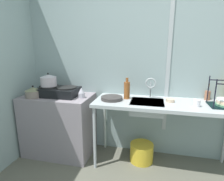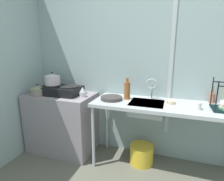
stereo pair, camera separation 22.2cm
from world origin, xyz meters
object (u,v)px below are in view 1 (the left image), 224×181
at_px(stove, 58,91).
at_px(utensil_jar, 207,95).
at_px(pot_on_left_burner, 48,80).
at_px(percolator, 81,93).
at_px(bucket_on_floor, 142,152).
at_px(small_bowl_on_drainboard, 170,100).
at_px(faucet, 151,84).
at_px(sink_basin, 147,107).
at_px(cup_by_rack, 197,103).
at_px(pot_beside_stove, 33,92).
at_px(frying_pan, 112,98).
at_px(bottle_by_sink, 127,90).

height_order(stove, utensil_jar, utensil_jar).
xyz_separation_m(pot_on_left_burner, percolator, (0.48, -0.03, -0.14)).
bearing_deg(bucket_on_floor, small_bowl_on_drainboard, 1.32).
bearing_deg(faucet, pot_on_left_burner, -173.60).
height_order(sink_basin, faucet, faucet).
distance_m(sink_basin, cup_by_rack, 0.55).
relative_size(pot_beside_stove, bucket_on_floor, 0.68).
distance_m(sink_basin, frying_pan, 0.44).
height_order(sink_basin, bottle_by_sink, bottle_by_sink).
distance_m(faucet, bucket_on_floor, 0.91).
relative_size(cup_by_rack, bottle_by_sink, 0.29).
distance_m(percolator, cup_by_rack, 1.37).
bearing_deg(cup_by_rack, percolator, 177.86).
bearing_deg(frying_pan, percolator, 179.64).
bearing_deg(stove, bottle_by_sink, 3.86).
relative_size(stove, percolator, 4.03).
distance_m(bottle_by_sink, bucket_on_floor, 0.86).
xyz_separation_m(small_bowl_on_drainboard, utensil_jar, (0.45, 0.19, 0.04)).
relative_size(stove, sink_basin, 1.39).
xyz_separation_m(stove, pot_beside_stove, (-0.27, -0.15, 0.01)).
bearing_deg(frying_pan, pot_beside_stove, -173.46).
xyz_separation_m(stove, sink_basin, (1.18, -0.01, -0.13)).
bearing_deg(percolator, bucket_on_floor, 4.24).
bearing_deg(stove, utensil_jar, 6.85).
bearing_deg(pot_on_left_burner, sink_basin, -0.44).
xyz_separation_m(sink_basin, bucket_on_floor, (-0.04, 0.04, -0.65)).
relative_size(sink_basin, cup_by_rack, 5.01).
bearing_deg(stove, frying_pan, -2.22).
bearing_deg(small_bowl_on_drainboard, bottle_by_sink, 177.51).
xyz_separation_m(pot_beside_stove, cup_by_rack, (1.99, 0.07, -0.03)).
bearing_deg(cup_by_rack, stove, 177.41).
height_order(pot_on_left_burner, frying_pan, pot_on_left_burner).
relative_size(sink_basin, faucet, 1.48).
distance_m(percolator, sink_basin, 0.85).
relative_size(pot_on_left_burner, bottle_by_sink, 0.79).
distance_m(faucet, frying_pan, 0.52).
bearing_deg(faucet, sink_basin, -100.23).
distance_m(pot_beside_stove, bucket_on_floor, 1.63).
bearing_deg(cup_by_rack, faucet, 155.65).
height_order(faucet, bottle_by_sink, bottle_by_sink).
xyz_separation_m(cup_by_rack, bucket_on_floor, (-0.58, 0.11, -0.76)).
xyz_separation_m(sink_basin, small_bowl_on_drainboard, (0.27, 0.05, 0.09)).
bearing_deg(cup_by_rack, bucket_on_floor, 169.20).
distance_m(small_bowl_on_drainboard, bucket_on_floor, 0.80).
height_order(small_bowl_on_drainboard, bucket_on_floor, small_bowl_on_drainboard).
bearing_deg(cup_by_rack, sink_basin, 172.78).
relative_size(pot_on_left_burner, small_bowl_on_drainboard, 2.08).
distance_m(frying_pan, bottle_by_sink, 0.22).
relative_size(faucet, cup_by_rack, 3.39).
bearing_deg(small_bowl_on_drainboard, stove, -178.44).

